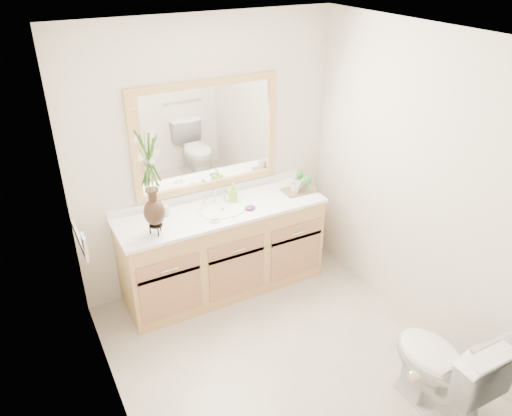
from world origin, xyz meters
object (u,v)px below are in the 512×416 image
toilet (441,369)px  tray (299,190)px  soap_bottle (233,193)px  flower_vase (150,170)px  tumbler (165,211)px

toilet → tray: size_ratio=2.55×
soap_bottle → tray: (0.62, -0.11, -0.07)m
flower_vase → tray: 1.50m
tumbler → soap_bottle: (0.62, -0.03, 0.03)m
toilet → flower_vase: 2.46m
flower_vase → tumbler: bearing=57.7°
toilet → tray: (0.07, 1.92, 0.47)m
flower_vase → tumbler: size_ratio=8.87×
flower_vase → soap_bottle: (0.78, 0.22, -0.47)m
toilet → tumbler: bearing=-60.4°
toilet → soap_bottle: 2.17m
tumbler → soap_bottle: size_ratio=0.59×
toilet → soap_bottle: bearing=-74.9°
flower_vase → tray: size_ratio=2.75×
flower_vase → soap_bottle: 0.94m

